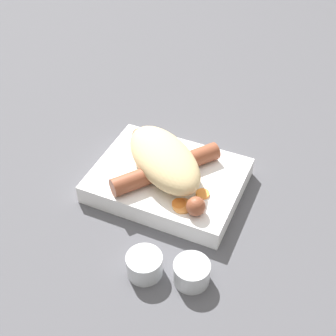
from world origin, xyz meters
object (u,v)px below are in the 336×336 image
(bread_roll, at_px, (163,160))
(condiment_cup_far, at_px, (191,273))
(food_tray, at_px, (168,180))
(sausage, at_px, (166,168))
(condiment_cup_near, at_px, (144,266))

(bread_roll, relative_size, condiment_cup_far, 3.73)
(food_tray, relative_size, sausage, 1.34)
(sausage, relative_size, condiment_cup_far, 3.49)
(condiment_cup_near, bearing_deg, food_tray, 103.06)
(condiment_cup_near, height_order, condiment_cup_far, same)
(food_tray, distance_m, sausage, 0.03)
(food_tray, xyz_separation_m, condiment_cup_far, (0.10, -0.14, -0.00))
(food_tray, height_order, bread_roll, bread_roll)
(food_tray, bearing_deg, condiment_cup_far, -55.91)
(condiment_cup_near, bearing_deg, sausage, 103.98)
(sausage, bearing_deg, condiment_cup_near, -76.02)
(sausage, bearing_deg, condiment_cup_far, -54.45)
(bread_roll, height_order, condiment_cup_near, bread_roll)
(condiment_cup_near, relative_size, condiment_cup_far, 1.00)
(food_tray, relative_size, bread_roll, 1.25)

